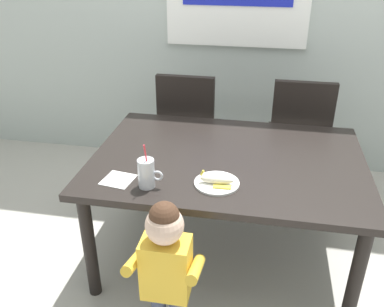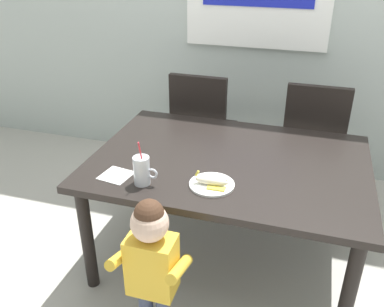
{
  "view_description": "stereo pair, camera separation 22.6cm",
  "coord_description": "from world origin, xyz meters",
  "px_view_note": "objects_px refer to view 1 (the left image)",
  "views": [
    {
      "loc": [
        0.18,
        -2.08,
        1.81
      ],
      "look_at": [
        -0.19,
        -0.11,
        0.76
      ],
      "focal_mm": 38.65,
      "sensor_mm": 36.0,
      "label": 1
    },
    {
      "loc": [
        0.4,
        -2.03,
        1.81
      ],
      "look_at": [
        -0.19,
        -0.11,
        0.76
      ],
      "focal_mm": 38.65,
      "sensor_mm": 36.0,
      "label": 2
    }
  ],
  "objects_px": {
    "snack_plate": "(217,183)",
    "toddler_standing": "(166,261)",
    "peeled_banana": "(217,180)",
    "dining_table": "(227,169)",
    "dining_chair_left": "(188,125)",
    "paper_napkin": "(118,180)",
    "dining_chair_right": "(299,132)",
    "milk_cup": "(147,175)"
  },
  "relations": [
    {
      "from": "dining_chair_right",
      "to": "paper_napkin",
      "type": "bearing_deg",
      "value": 49.78
    },
    {
      "from": "dining_table",
      "to": "milk_cup",
      "type": "relative_size",
      "value": 6.14
    },
    {
      "from": "dining_chair_left",
      "to": "dining_chair_right",
      "type": "distance_m",
      "value": 0.83
    },
    {
      "from": "peeled_banana",
      "to": "paper_napkin",
      "type": "bearing_deg",
      "value": -175.26
    },
    {
      "from": "dining_chair_left",
      "to": "toddler_standing",
      "type": "distance_m",
      "value": 1.5
    },
    {
      "from": "dining_table",
      "to": "milk_cup",
      "type": "bearing_deg",
      "value": -133.36
    },
    {
      "from": "toddler_standing",
      "to": "peeled_banana",
      "type": "relative_size",
      "value": 4.86
    },
    {
      "from": "dining_chair_left",
      "to": "paper_napkin",
      "type": "relative_size",
      "value": 6.4
    },
    {
      "from": "dining_table",
      "to": "snack_plate",
      "type": "bearing_deg",
      "value": -94.65
    },
    {
      "from": "snack_plate",
      "to": "milk_cup",
      "type": "bearing_deg",
      "value": -166.25
    },
    {
      "from": "dining_table",
      "to": "dining_chair_left",
      "type": "distance_m",
      "value": 0.87
    },
    {
      "from": "toddler_standing",
      "to": "peeled_banana",
      "type": "distance_m",
      "value": 0.48
    },
    {
      "from": "snack_plate",
      "to": "paper_napkin",
      "type": "xyz_separation_m",
      "value": [
        -0.51,
        -0.05,
        -0.0
      ]
    },
    {
      "from": "dining_chair_left",
      "to": "paper_napkin",
      "type": "bearing_deg",
      "value": 82.53
    },
    {
      "from": "dining_chair_left",
      "to": "milk_cup",
      "type": "distance_m",
      "value": 1.19
    },
    {
      "from": "dining_table",
      "to": "toddler_standing",
      "type": "xyz_separation_m",
      "value": [
        -0.2,
        -0.71,
        -0.1
      ]
    },
    {
      "from": "dining_chair_right",
      "to": "paper_napkin",
      "type": "height_order",
      "value": "dining_chair_right"
    },
    {
      "from": "milk_cup",
      "to": "snack_plate",
      "type": "distance_m",
      "value": 0.36
    },
    {
      "from": "dining_table",
      "to": "dining_chair_right",
      "type": "xyz_separation_m",
      "value": [
        0.45,
        0.8,
        -0.09
      ]
    },
    {
      "from": "milk_cup",
      "to": "dining_chair_left",
      "type": "bearing_deg",
      "value": 90.76
    },
    {
      "from": "toddler_standing",
      "to": "milk_cup",
      "type": "height_order",
      "value": "milk_cup"
    },
    {
      "from": "peeled_banana",
      "to": "dining_chair_left",
      "type": "bearing_deg",
      "value": 108.28
    },
    {
      "from": "snack_plate",
      "to": "paper_napkin",
      "type": "distance_m",
      "value": 0.51
    },
    {
      "from": "dining_chair_right",
      "to": "milk_cup",
      "type": "height_order",
      "value": "dining_chair_right"
    },
    {
      "from": "dining_table",
      "to": "dining_chair_left",
      "type": "bearing_deg",
      "value": 116.14
    },
    {
      "from": "toddler_standing",
      "to": "snack_plate",
      "type": "distance_m",
      "value": 0.48
    },
    {
      "from": "dining_table",
      "to": "dining_chair_left",
      "type": "xyz_separation_m",
      "value": [
        -0.38,
        0.78,
        -0.09
      ]
    },
    {
      "from": "paper_napkin",
      "to": "toddler_standing",
      "type": "bearing_deg",
      "value": -46.58
    },
    {
      "from": "dining_chair_left",
      "to": "dining_table",
      "type": "bearing_deg",
      "value": 116.14
    },
    {
      "from": "toddler_standing",
      "to": "paper_napkin",
      "type": "distance_m",
      "value": 0.52
    },
    {
      "from": "toddler_standing",
      "to": "paper_napkin",
      "type": "xyz_separation_m",
      "value": [
        -0.33,
        0.35,
        0.18
      ]
    },
    {
      "from": "milk_cup",
      "to": "snack_plate",
      "type": "bearing_deg",
      "value": 13.75
    },
    {
      "from": "toddler_standing",
      "to": "milk_cup",
      "type": "distance_m",
      "value": 0.44
    },
    {
      "from": "dining_chair_left",
      "to": "peeled_banana",
      "type": "relative_size",
      "value": 5.57
    },
    {
      "from": "dining_chair_left",
      "to": "milk_cup",
      "type": "height_order",
      "value": "dining_chair_left"
    },
    {
      "from": "dining_chair_right",
      "to": "toddler_standing",
      "type": "relative_size",
      "value": 1.15
    },
    {
      "from": "toddler_standing",
      "to": "peeled_banana",
      "type": "bearing_deg",
      "value": 66.05
    },
    {
      "from": "snack_plate",
      "to": "peeled_banana",
      "type": "relative_size",
      "value": 1.33
    },
    {
      "from": "dining_chair_left",
      "to": "dining_chair_right",
      "type": "xyz_separation_m",
      "value": [
        0.83,
        0.02,
        0.0
      ]
    },
    {
      "from": "peeled_banana",
      "to": "paper_napkin",
      "type": "distance_m",
      "value": 0.51
    },
    {
      "from": "snack_plate",
      "to": "toddler_standing",
      "type": "bearing_deg",
      "value": -112.9
    },
    {
      "from": "dining_chair_right",
      "to": "peeled_banana",
      "type": "relative_size",
      "value": 5.57
    }
  ]
}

